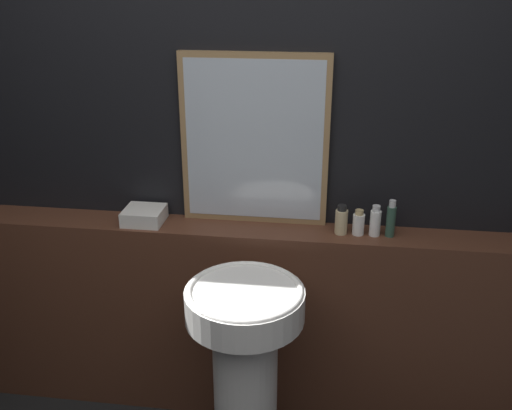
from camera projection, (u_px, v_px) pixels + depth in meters
wall_back at (242, 153)px, 2.48m from camera, size 8.00×0.06×2.50m
vanity_counter at (239, 320)px, 2.65m from camera, size 2.81×0.20×0.95m
pedestal_sink at (245, 365)px, 2.23m from camera, size 0.45×0.45×0.90m
mirror at (254, 141)px, 2.40m from camera, size 0.63×0.03×0.73m
towel_stack at (144, 215)px, 2.51m from camera, size 0.17×0.16×0.06m
shampoo_bottle at (341, 220)px, 2.39m from camera, size 0.05×0.05×0.13m
conditioner_bottle at (359, 223)px, 2.39m from camera, size 0.05×0.05×0.11m
lotion_bottle at (375, 222)px, 2.38m from camera, size 0.05×0.05×0.13m
body_wash_bottle at (391, 220)px, 2.36m from camera, size 0.04×0.04×0.16m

